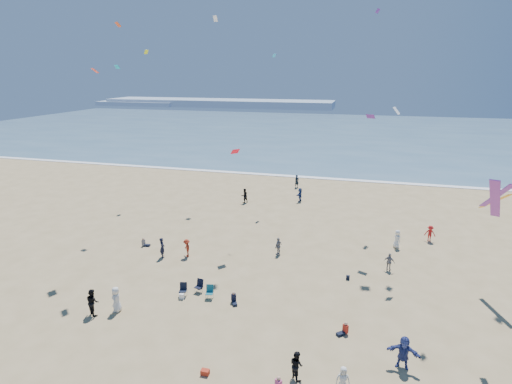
# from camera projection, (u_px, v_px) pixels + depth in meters

# --- Properties ---
(ocean) EXTENTS (220.00, 100.00, 0.06)m
(ocean) POSITION_uv_depth(u_px,v_px,m) (331.00, 133.00, 108.86)
(ocean) COLOR #476B84
(ocean) RESTS_ON ground
(surf_line) EXTENTS (220.00, 1.20, 0.08)m
(surf_line) POSITION_uv_depth(u_px,v_px,m) (304.00, 177.00, 62.58)
(surf_line) COLOR white
(surf_line) RESTS_ON ground
(headland_far) EXTENTS (110.00, 20.00, 3.20)m
(headland_far) POSITION_uv_depth(u_px,v_px,m) (218.00, 103.00, 192.59)
(headland_far) COLOR #7A8EA8
(headland_far) RESTS_ON ground
(headland_near) EXTENTS (40.00, 14.00, 2.00)m
(headland_near) POSITION_uv_depth(u_px,v_px,m) (139.00, 103.00, 198.00)
(headland_near) COLOR #7A8EA8
(headland_near) RESTS_ON ground
(standing_flyers) EXTENTS (25.00, 37.81, 1.93)m
(standing_flyers) POSITION_uv_depth(u_px,v_px,m) (283.00, 251.00, 34.78)
(standing_flyers) COLOR maroon
(standing_flyers) RESTS_ON ground
(seated_group) EXTENTS (20.10, 23.07, 0.84)m
(seated_group) POSITION_uv_depth(u_px,v_px,m) (239.00, 329.00, 24.97)
(seated_group) COLOR silver
(seated_group) RESTS_ON ground
(chair_cluster) EXTENTS (2.71, 1.51, 1.00)m
(chair_cluster) POSITION_uv_depth(u_px,v_px,m) (197.00, 290.00, 29.30)
(chair_cluster) COLOR black
(chair_cluster) RESTS_ON ground
(white_tote) EXTENTS (0.35, 0.20, 0.40)m
(white_tote) POSITION_uv_depth(u_px,v_px,m) (182.00, 296.00, 28.98)
(white_tote) COLOR white
(white_tote) RESTS_ON ground
(black_backpack) EXTENTS (0.30, 0.22, 0.38)m
(black_backpack) POSITION_uv_depth(u_px,v_px,m) (201.00, 286.00, 30.42)
(black_backpack) COLOR black
(black_backpack) RESTS_ON ground
(cooler) EXTENTS (0.45, 0.30, 0.30)m
(cooler) POSITION_uv_depth(u_px,v_px,m) (205.00, 372.00, 21.71)
(cooler) COLOR #B22D19
(cooler) RESTS_ON ground
(navy_bag) EXTENTS (0.28, 0.18, 0.34)m
(navy_bag) POSITION_uv_depth(u_px,v_px,m) (348.00, 277.00, 31.70)
(navy_bag) COLOR black
(navy_bag) RESTS_ON ground
(kites_aloft) EXTENTS (38.59, 37.59, 25.71)m
(kites_aloft) POSITION_uv_depth(u_px,v_px,m) (372.00, 88.00, 27.82)
(kites_aloft) COLOR green
(kites_aloft) RESTS_ON ground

